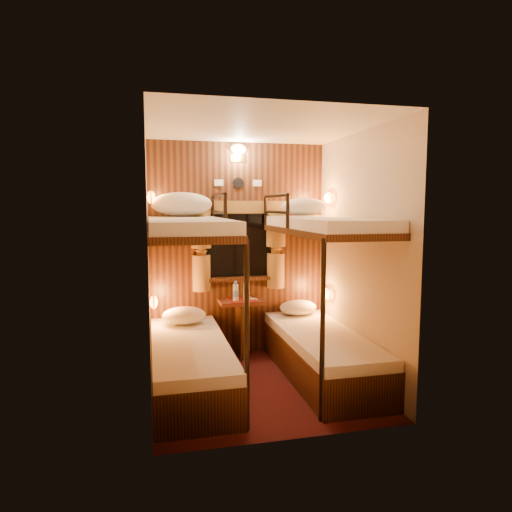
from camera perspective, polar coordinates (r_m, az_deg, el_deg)
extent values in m
plane|color=#36100E|center=(4.51, 0.43, -15.77)|extent=(2.10, 2.10, 0.00)
plane|color=silver|center=(4.24, 0.46, 15.87)|extent=(2.10, 2.10, 0.00)
plane|color=#C6B293|center=(5.23, -2.28, 0.86)|extent=(2.40, 0.00, 2.40)
plane|color=#C6B293|center=(3.21, 4.90, -2.59)|extent=(2.40, 0.00, 2.40)
plane|color=#C6B293|center=(4.09, -13.29, -0.82)|extent=(0.00, 2.40, 2.40)
plane|color=#C6B293|center=(4.55, 12.77, -0.10)|extent=(0.00, 2.40, 2.40)
cube|color=black|center=(5.22, -2.25, 0.85)|extent=(2.00, 0.03, 2.40)
cube|color=black|center=(4.41, -8.27, -13.90)|extent=(0.70, 1.90, 0.35)
cube|color=white|center=(4.34, -8.31, -11.12)|extent=(0.68, 1.88, 0.10)
cube|color=black|center=(4.15, -8.54, 2.85)|extent=(0.70, 1.90, 0.06)
cube|color=white|center=(4.15, -8.56, 3.95)|extent=(0.68, 1.88, 0.10)
cylinder|color=black|center=(3.44, -1.17, -10.06)|extent=(0.04, 0.04, 1.45)
cylinder|color=black|center=(5.06, -5.44, 5.65)|extent=(0.04, 0.04, 0.32)
cylinder|color=black|center=(4.22, -3.85, 5.54)|extent=(0.04, 0.04, 0.32)
cylinder|color=black|center=(4.64, -4.74, 7.58)|extent=(0.04, 0.85, 0.04)
cylinder|color=black|center=(4.64, -4.72, 5.48)|extent=(0.03, 0.85, 0.03)
cube|color=black|center=(4.70, 8.14, -12.64)|extent=(0.70, 1.90, 0.35)
cube|color=white|center=(4.63, 8.19, -10.01)|extent=(0.68, 1.88, 0.10)
cube|color=black|center=(4.45, 8.40, 3.08)|extent=(0.70, 1.90, 0.06)
cube|color=white|center=(4.45, 8.42, 4.11)|extent=(0.68, 1.88, 0.10)
cylinder|color=black|center=(3.61, 8.31, -9.34)|extent=(0.04, 0.04, 1.45)
cylinder|color=black|center=(5.18, 1.19, 5.69)|extent=(0.04, 0.04, 0.32)
cylinder|color=black|center=(4.36, 3.99, 5.56)|extent=(0.04, 0.04, 0.32)
cylinder|color=black|center=(4.77, 2.48, 7.56)|extent=(0.04, 0.85, 0.04)
cylinder|color=black|center=(4.76, 2.47, 5.51)|extent=(0.03, 0.85, 0.03)
cube|color=black|center=(5.19, -2.21, 1.38)|extent=(0.98, 0.02, 0.78)
cube|color=black|center=(5.18, -2.19, 1.37)|extent=(0.90, 0.01, 0.70)
cube|color=black|center=(5.19, -2.10, -2.84)|extent=(1.00, 0.12, 0.04)
cube|color=olive|center=(5.14, -2.16, 6.13)|extent=(1.10, 0.06, 0.14)
cylinder|color=olive|center=(5.07, -6.90, 3.26)|extent=(0.22, 0.22, 0.40)
cylinder|color=olive|center=(5.09, -6.87, 0.67)|extent=(0.11, 0.11, 0.12)
cylinder|color=olive|center=(5.12, -6.83, -2.12)|extent=(0.20, 0.20, 0.40)
torus|color=gold|center=(5.09, -6.87, 0.67)|extent=(0.14, 0.14, 0.02)
cylinder|color=olive|center=(5.23, 2.51, 3.39)|extent=(0.22, 0.22, 0.40)
cylinder|color=olive|center=(5.25, 2.50, 0.88)|extent=(0.11, 0.11, 0.12)
cylinder|color=olive|center=(5.28, 2.48, -1.82)|extent=(0.20, 0.20, 0.40)
torus|color=gold|center=(5.25, 2.50, 0.88)|extent=(0.14, 0.14, 0.02)
cylinder|color=black|center=(5.18, -2.24, 9.12)|extent=(0.12, 0.02, 0.12)
cube|color=silver|center=(5.14, -4.68, 9.12)|extent=(0.10, 0.01, 0.07)
cube|color=silver|center=(5.22, 0.16, 9.10)|extent=(0.10, 0.01, 0.07)
cube|color=gold|center=(5.20, -2.26, 12.09)|extent=(0.18, 0.01, 0.08)
ellipsoid|color=#FFCC8C|center=(5.19, -2.22, 13.21)|extent=(0.18, 0.09, 0.11)
ellipsoid|color=orange|center=(4.86, -12.68, -5.66)|extent=(0.08, 0.20, 0.13)
torus|color=gold|center=(4.86, -12.68, -5.66)|extent=(0.02, 0.17, 0.17)
ellipsoid|color=orange|center=(4.76, -12.99, 7.16)|extent=(0.08, 0.20, 0.13)
torus|color=gold|center=(4.76, -12.99, 7.16)|extent=(0.02, 0.17, 0.17)
ellipsoid|color=orange|center=(5.24, 8.88, -4.72)|extent=(0.08, 0.20, 0.13)
torus|color=gold|center=(5.24, 8.88, -4.72)|extent=(0.02, 0.17, 0.17)
ellipsoid|color=orange|center=(5.15, 9.09, 7.17)|extent=(0.08, 0.20, 0.13)
torus|color=gold|center=(5.15, 9.09, 7.17)|extent=(0.02, 0.17, 0.17)
cube|color=#5B2914|center=(5.12, -1.82, -5.70)|extent=(0.50, 0.34, 0.04)
cube|color=black|center=(5.20, -1.81, -9.21)|extent=(0.08, 0.30, 0.61)
cube|color=maroon|center=(5.12, -1.83, -5.46)|extent=(0.30, 0.34, 0.01)
cylinder|color=#99BFE5|center=(5.03, -2.56, -4.59)|extent=(0.06, 0.06, 0.19)
cylinder|color=#446ECC|center=(5.04, -2.56, -4.70)|extent=(0.06, 0.06, 0.07)
cylinder|color=#446ECC|center=(5.01, -2.57, -3.32)|extent=(0.03, 0.03, 0.03)
cylinder|color=#99BFE5|center=(5.07, -1.24, -4.46)|extent=(0.06, 0.06, 0.20)
cylinder|color=#446ECC|center=(5.07, -1.24, -4.57)|extent=(0.07, 0.07, 0.07)
cylinder|color=#446ECC|center=(5.05, -1.25, -3.14)|extent=(0.04, 0.04, 0.03)
cube|color=silver|center=(5.14, -0.36, -5.39)|extent=(0.09, 0.08, 0.01)
cube|color=silver|center=(5.23, -0.81, -5.19)|extent=(0.09, 0.09, 0.01)
ellipsoid|color=silver|center=(4.90, -8.98, -7.34)|extent=(0.46, 0.33, 0.18)
ellipsoid|color=silver|center=(5.26, 5.27, -6.41)|extent=(0.43, 0.30, 0.17)
ellipsoid|color=silver|center=(4.81, -9.25, 6.42)|extent=(0.63, 0.45, 0.25)
ellipsoid|color=silver|center=(5.00, 5.94, 6.14)|extent=(0.49, 0.35, 0.19)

